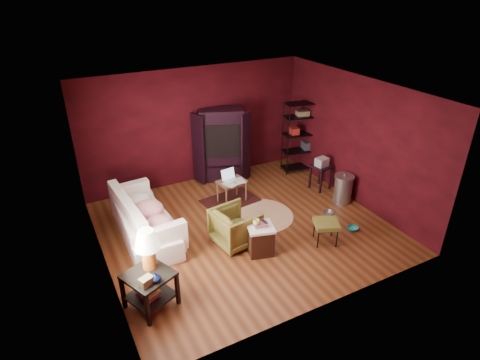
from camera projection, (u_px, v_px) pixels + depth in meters
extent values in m
cube|color=brown|center=(245.00, 228.00, 8.24)|extent=(5.50, 5.00, 0.02)
cube|color=white|center=(245.00, 92.00, 6.96)|extent=(5.50, 5.00, 0.02)
cube|color=#460A10|center=(195.00, 126.00, 9.58)|extent=(5.50, 0.02, 2.80)
cube|color=#460A10|center=(330.00, 233.00, 5.62)|extent=(5.50, 0.02, 2.80)
cube|color=#460A10|center=(94.00, 199.00, 6.46)|extent=(0.02, 5.00, 2.80)
cube|color=#460A10|center=(356.00, 141.00, 8.74)|extent=(0.02, 5.00, 2.80)
cube|color=white|center=(107.00, 218.00, 5.59)|extent=(0.02, 1.20, 1.40)
imported|color=white|center=(144.00, 218.00, 7.75)|extent=(0.71, 2.27, 0.88)
imported|color=black|center=(236.00, 225.00, 7.59)|extent=(0.82, 0.87, 0.79)
imported|color=silver|center=(328.00, 209.00, 8.63)|extent=(0.25, 0.09, 0.25)
imported|color=#27AFB6|center=(353.00, 225.00, 8.10)|extent=(0.23, 0.09, 0.22)
imported|color=#0B153B|center=(156.00, 278.00, 5.84)|extent=(0.18, 0.19, 0.15)
imported|color=#F2EF76|center=(256.00, 221.00, 7.16)|extent=(0.15, 0.14, 0.12)
cube|color=black|center=(148.00, 275.00, 6.03)|extent=(0.85, 0.85, 0.04)
cube|color=black|center=(151.00, 296.00, 6.21)|extent=(0.80, 0.80, 0.03)
cube|color=black|center=(148.00, 310.00, 5.80)|extent=(0.07, 0.07, 0.61)
cube|color=black|center=(177.00, 288.00, 6.20)|extent=(0.07, 0.07, 0.61)
cube|color=black|center=(123.00, 292.00, 6.12)|extent=(0.07, 0.07, 0.61)
cube|color=black|center=(153.00, 273.00, 6.53)|extent=(0.07, 0.07, 0.61)
cylinder|color=orange|center=(149.00, 257.00, 6.08)|extent=(0.28, 0.28, 0.37)
cone|color=#F2E5C6|center=(147.00, 239.00, 5.93)|extent=(0.51, 0.51, 0.30)
cube|color=#90854F|center=(146.00, 281.00, 5.78)|extent=(0.23, 0.20, 0.13)
cube|color=red|center=(148.00, 295.00, 6.15)|extent=(0.34, 0.37, 0.03)
cube|color=#347ED2|center=(148.00, 293.00, 6.14)|extent=(0.34, 0.37, 0.03)
cube|color=#EDD74F|center=(149.00, 291.00, 6.13)|extent=(0.34, 0.37, 0.03)
cube|color=white|center=(148.00, 225.00, 7.82)|extent=(0.92, 1.94, 0.40)
cube|color=white|center=(128.00, 218.00, 7.53)|extent=(0.31, 1.90, 0.80)
cube|color=white|center=(165.00, 240.00, 7.00)|extent=(0.81, 0.23, 0.55)
cube|color=white|center=(131.00, 195.00, 8.43)|extent=(0.81, 0.23, 0.55)
ellipsoid|color=#F62240|center=(159.00, 223.00, 7.28)|extent=(0.55, 0.55, 0.28)
ellipsoid|color=#F62240|center=(148.00, 209.00, 7.69)|extent=(0.62, 0.62, 0.32)
ellipsoid|color=white|center=(140.00, 200.00, 8.08)|extent=(0.51, 0.51, 0.26)
cube|color=#3D1A0E|center=(260.00, 240.00, 7.39)|extent=(0.54, 0.54, 0.52)
cube|color=white|center=(261.00, 227.00, 7.26)|extent=(0.58, 0.58, 0.05)
cube|color=beige|center=(261.00, 226.00, 7.24)|extent=(0.30, 0.26, 0.02)
cube|color=teal|center=(261.00, 225.00, 7.23)|extent=(0.27, 0.23, 0.02)
cube|color=#BC4650|center=(261.00, 224.00, 7.22)|extent=(0.28, 0.25, 0.02)
cube|color=black|center=(264.00, 221.00, 7.25)|extent=(0.06, 0.16, 0.02)
cube|color=black|center=(326.00, 224.00, 7.61)|extent=(0.59, 0.59, 0.09)
cube|color=black|center=(326.00, 226.00, 7.63)|extent=(0.53, 0.53, 0.02)
cylinder|color=black|center=(318.00, 239.00, 7.54)|extent=(0.03, 0.03, 0.37)
cylinder|color=black|center=(337.00, 239.00, 7.56)|extent=(0.03, 0.03, 0.37)
cylinder|color=black|center=(314.00, 229.00, 7.86)|extent=(0.03, 0.03, 0.37)
cylinder|color=black|center=(332.00, 228.00, 7.88)|extent=(0.03, 0.03, 0.37)
cylinder|color=beige|center=(260.00, 215.00, 8.63)|extent=(1.70, 1.70, 0.01)
cube|color=#441312|center=(230.00, 200.00, 9.18)|extent=(1.31, 0.96, 0.01)
cube|color=brown|center=(232.00, 182.00, 8.92)|extent=(0.68, 0.52, 0.03)
cylinder|color=brown|center=(226.00, 198.00, 8.77)|extent=(0.04, 0.04, 0.52)
cylinder|color=brown|center=(246.00, 191.00, 9.06)|extent=(0.04, 0.04, 0.52)
cylinder|color=brown|center=(218.00, 192.00, 9.03)|extent=(0.04, 0.04, 0.52)
cylinder|color=brown|center=(237.00, 186.00, 9.31)|extent=(0.04, 0.04, 0.52)
cube|color=silver|center=(231.00, 180.00, 8.94)|extent=(0.36, 0.27, 0.02)
cube|color=silver|center=(228.00, 174.00, 8.96)|extent=(0.34, 0.12, 0.22)
cube|color=beige|center=(230.00, 184.00, 8.78)|extent=(0.31, 0.37, 0.00)
cube|color=beige|center=(239.00, 181.00, 8.93)|extent=(0.23, 0.32, 0.00)
cube|color=black|center=(222.00, 144.00, 9.85)|extent=(1.19, 0.93, 1.82)
cube|color=black|center=(222.00, 138.00, 9.68)|extent=(0.96, 0.72, 0.81)
cube|color=black|center=(198.00, 149.00, 9.56)|extent=(0.14, 0.43, 1.72)
cube|color=black|center=(246.00, 148.00, 9.66)|extent=(0.39, 0.27, 1.72)
cube|color=#303436|center=(222.00, 141.00, 9.76)|extent=(0.73, 0.67, 0.50)
cube|color=black|center=(222.00, 145.00, 9.55)|extent=(0.45, 0.19, 0.38)
cube|color=black|center=(222.00, 163.00, 10.03)|extent=(0.98, 0.77, 0.05)
cylinder|color=black|center=(288.00, 142.00, 9.97)|extent=(0.03, 0.03, 1.84)
cylinder|color=black|center=(319.00, 138.00, 10.19)|extent=(0.03, 0.03, 1.84)
cylinder|color=black|center=(283.00, 137.00, 10.28)|extent=(0.03, 0.03, 1.84)
cylinder|color=black|center=(313.00, 133.00, 10.50)|extent=(0.03, 0.03, 1.84)
cube|color=black|center=(299.00, 166.00, 10.61)|extent=(0.96, 0.55, 0.03)
cube|color=black|center=(300.00, 150.00, 10.40)|extent=(0.96, 0.55, 0.03)
cube|color=black|center=(301.00, 134.00, 10.19)|extent=(0.96, 0.55, 0.03)
cube|color=black|center=(302.00, 116.00, 9.98)|extent=(0.96, 0.55, 0.03)
cube|color=black|center=(303.00, 103.00, 9.82)|extent=(0.96, 0.55, 0.03)
cube|color=maroon|center=(294.00, 131.00, 10.09)|extent=(0.25, 0.29, 0.16)
cube|color=#32313E|center=(307.00, 145.00, 10.39)|extent=(0.30, 0.30, 0.20)
cube|color=#7C664A|center=(303.00, 113.00, 9.94)|extent=(0.34, 0.26, 0.12)
cube|color=black|center=(321.00, 167.00, 9.48)|extent=(0.46, 0.46, 0.04)
cube|color=black|center=(321.00, 182.00, 9.40)|extent=(0.05, 0.05, 0.58)
cube|color=black|center=(330.00, 178.00, 9.58)|extent=(0.05, 0.05, 0.58)
cube|color=black|center=(310.00, 177.00, 9.64)|extent=(0.05, 0.05, 0.58)
cube|color=black|center=(320.00, 173.00, 9.82)|extent=(0.05, 0.05, 0.58)
cube|color=#B9B9BD|center=(322.00, 162.00, 9.42)|extent=(0.31, 0.27, 0.20)
cylinder|color=#A3A5AA|center=(343.00, 189.00, 9.04)|extent=(0.51, 0.51, 0.61)
cylinder|color=#A3A5AA|center=(345.00, 177.00, 8.90)|extent=(0.56, 0.56, 0.04)
sphere|color=#A3A5AA|center=(345.00, 175.00, 8.88)|extent=(0.08, 0.08, 0.06)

